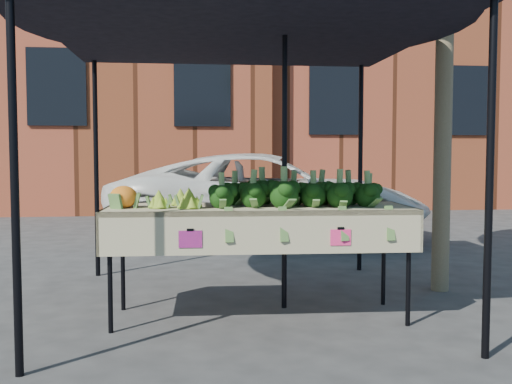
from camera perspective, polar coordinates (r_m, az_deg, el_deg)
name	(u,v)px	position (r m, az deg, el deg)	size (l,w,h in m)	color
ground	(281,316)	(4.89, 2.45, -11.90)	(90.00, 90.00, 0.00)	#2D2D2F
table	(259,262)	(4.74, 0.26, -6.81)	(2.42, 0.86, 0.90)	#BFB593
canopy	(242,147)	(5.01, -1.33, 4.34)	(3.16, 3.16, 2.74)	black
broccoli_heap	(298,189)	(4.74, 4.13, 0.31)	(1.48, 0.58, 0.27)	black
romanesco_cluster	(174,194)	(4.63, -7.93, -0.18)	(0.44, 0.48, 0.21)	#96AE2C
cauliflower_pair	(124,196)	(4.62, -12.71, -0.37)	(0.21, 0.21, 0.19)	orange
vehicle	(269,83)	(9.00, 1.25, 10.50)	(2.19, 1.32, 4.76)	white
street_tree	(445,40)	(5.98, 17.83, 13.87)	(2.42, 2.42, 4.78)	#1E4C14
building_left	(32,36)	(17.49, -20.85, 13.96)	(12.00, 8.00, 9.00)	brown
building_right	(450,56)	(19.03, 18.30, 12.39)	(12.00, 8.00, 8.50)	brown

